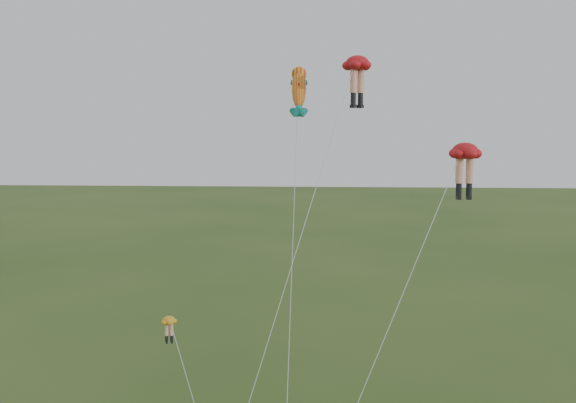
{
  "coord_description": "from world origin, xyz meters",
  "views": [
    {
      "loc": [
        2.69,
        -26.41,
        16.6
      ],
      "look_at": [
        0.76,
        6.0,
        12.79
      ],
      "focal_mm": 40.0,
      "sensor_mm": 36.0,
      "label": 1
    }
  ],
  "objects": [
    {
      "name": "legs_kite_red_high",
      "position": [
        4.22,
        8.0,
        19.47
      ],
      "size": [
        7.5,
        10.12,
        20.32
      ],
      "rotation": [
        0.0,
        0.0,
        0.64
      ],
      "color": "red",
      "rests_on": "ground"
    },
    {
      "name": "legs_kite_red_mid",
      "position": [
        8.96,
        3.38,
        15.09
      ],
      "size": [
        8.29,
        7.62,
        15.87
      ],
      "rotation": [
        0.0,
        0.0,
        0.02
      ],
      "color": "red",
      "rests_on": "ground"
    },
    {
      "name": "legs_kite_yellow",
      "position": [
        -4.33,
        2.01,
        6.85
      ],
      "size": [
        4.21,
        5.4,
        7.76
      ],
      "rotation": [
        0.0,
        0.0,
        0.21
      ],
      "color": "gold",
      "rests_on": "ground"
    },
    {
      "name": "fish_kite",
      "position": [
        1.16,
        9.46,
        18.63
      ],
      "size": [
        0.99,
        11.34,
        20.22
      ],
      "rotation": [
        0.9,
        0.0,
        0.04
      ],
      "color": "gold",
      "rests_on": "ground"
    }
  ]
}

